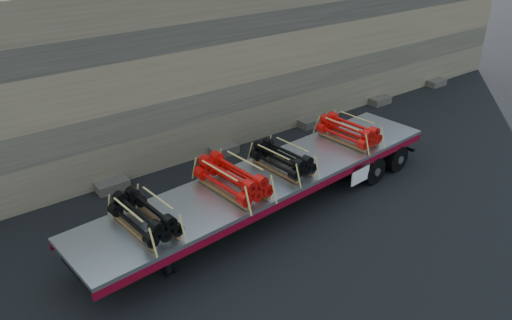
{
  "coord_description": "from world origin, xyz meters",
  "views": [
    {
      "loc": [
        -8.42,
        -11.38,
        9.47
      ],
      "look_at": [
        0.73,
        0.74,
        1.7
      ],
      "focal_mm": 35.0,
      "sensor_mm": 36.0,
      "label": 1
    }
  ],
  "objects_px": {
    "bundle_rear": "(349,131)",
    "trailer": "(270,192)",
    "bundle_front": "(145,216)",
    "bundle_midfront": "(232,179)",
    "bundle_midrear": "(283,159)"
  },
  "relations": [
    {
      "from": "bundle_midfront",
      "to": "bundle_rear",
      "type": "distance_m",
      "value": 5.7
    },
    {
      "from": "bundle_front",
      "to": "bundle_midrear",
      "type": "distance_m",
      "value": 5.33
    },
    {
      "from": "trailer",
      "to": "bundle_front",
      "type": "bearing_deg",
      "value": -180.0
    },
    {
      "from": "bundle_rear",
      "to": "trailer",
      "type": "bearing_deg",
      "value": 180.0
    },
    {
      "from": "bundle_midfront",
      "to": "bundle_rear",
      "type": "height_order",
      "value": "bundle_midfront"
    },
    {
      "from": "bundle_midfront",
      "to": "bundle_front",
      "type": "bearing_deg",
      "value": -180.0
    },
    {
      "from": "bundle_midfront",
      "to": "bundle_midrear",
      "type": "distance_m",
      "value": 2.19
    },
    {
      "from": "bundle_midfront",
      "to": "trailer",
      "type": "bearing_deg",
      "value": -0.0
    },
    {
      "from": "bundle_front",
      "to": "bundle_rear",
      "type": "xyz_separation_m",
      "value": [
        8.81,
        0.67,
        0.01
      ]
    },
    {
      "from": "trailer",
      "to": "bundle_rear",
      "type": "relative_size",
      "value": 6.17
    },
    {
      "from": "bundle_midfront",
      "to": "bundle_rear",
      "type": "bearing_deg",
      "value": -0.0
    },
    {
      "from": "bundle_midfront",
      "to": "bundle_midrear",
      "type": "height_order",
      "value": "bundle_midfront"
    },
    {
      "from": "trailer",
      "to": "bundle_midfront",
      "type": "distance_m",
      "value": 1.99
    },
    {
      "from": "bundle_front",
      "to": "bundle_rear",
      "type": "relative_size",
      "value": 0.98
    },
    {
      "from": "bundle_front",
      "to": "bundle_rear",
      "type": "distance_m",
      "value": 8.84
    }
  ]
}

